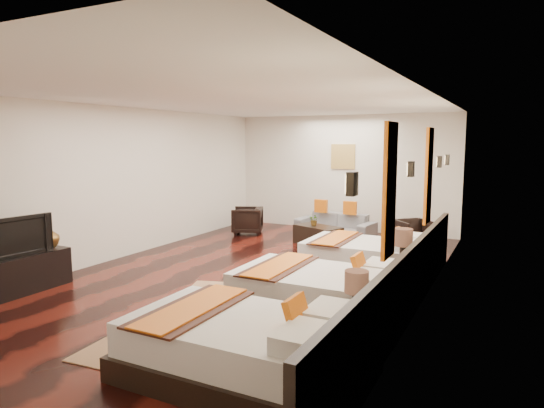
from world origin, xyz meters
The scene contains 29 objects.
floor centered at (0.00, 0.00, 0.00)m, with size 5.50×9.50×0.01m, color black.
ceiling centered at (0.00, 0.00, 2.80)m, with size 5.50×9.50×0.01m, color white.
back_wall centered at (0.00, 4.75, 1.40)m, with size 5.50×0.01×2.80m, color silver.
left_wall centered at (-2.75, 0.00, 1.40)m, with size 0.01×9.50×2.80m, color silver.
right_wall centered at (2.75, 0.00, 1.40)m, with size 0.01×9.50×2.80m, color silver.
headboard_panel centered at (2.71, -0.80, 0.45)m, with size 0.08×6.60×0.90m, color black.
bed_near centered at (1.70, -2.84, 0.29)m, with size 2.23×1.40×0.85m.
bed_mid centered at (1.70, -0.98, 0.28)m, with size 2.18×1.37×0.83m.
bed_far centered at (1.70, 1.16, 0.27)m, with size 2.10×1.32×0.80m.
nightstand_a centered at (2.45, -1.96, 0.31)m, with size 0.45×0.45×0.89m.
nightstand_b centered at (2.44, 0.18, 0.34)m, with size 0.49×0.49×0.97m.
jute_mat_near centered at (0.22, -2.77, 0.01)m, with size 0.75×1.20×0.01m, color #9E7450.
jute_mat_mid centered at (0.00, -0.99, 0.01)m, with size 0.75×1.20×0.01m, color #9E7450.
jute_mat_far centered at (0.35, 1.36, 0.01)m, with size 0.75×1.20×0.01m, color #9E7450.
tv_console centered at (-2.50, -2.34, 0.28)m, with size 0.50×1.80×0.55m, color black.
tv centered at (-2.45, -2.22, 0.84)m, with size 1.01×0.13×0.58m, color black.
figurine centered at (-2.50, -1.66, 0.74)m, with size 0.37×0.37×0.38m, color brown.
sofa centered at (0.13, 3.88, 0.26)m, with size 1.81×0.71×0.53m, color slate.
armchair_left centered at (-1.80, 3.20, 0.32)m, with size 0.68×0.69×0.63m, color black.
armchair_right centered at (2.00, 3.36, 0.30)m, with size 0.64×0.66×0.60m, color black.
coffee_table centered at (0.13, 2.83, 0.20)m, with size 1.00×0.50×0.40m, color black.
table_plant centered at (0.03, 2.85, 0.52)m, with size 0.22×0.19×0.24m, color #2D591D.
orange_panel_a centered at (2.73, -1.90, 1.70)m, with size 0.04×0.40×1.30m, color #D86014.
orange_panel_b centered at (2.73, 0.30, 1.70)m, with size 0.04×0.40×1.30m, color #D86014.
sconce_near centered at (2.70, -3.00, 1.85)m, with size 0.07×0.12×0.18m.
sconce_mid centered at (2.70, -0.80, 1.85)m, with size 0.07×0.12×0.18m.
sconce_far centered at (2.70, 1.40, 1.85)m, with size 0.07×0.12×0.18m.
sconce_lounge centered at (2.70, 2.30, 1.85)m, with size 0.07×0.12×0.18m.
gold_artwork centered at (0.00, 4.73, 1.80)m, with size 0.60×0.04×0.60m, color #AD873F.
Camera 1 is at (3.82, -6.47, 2.17)m, focal length 31.76 mm.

